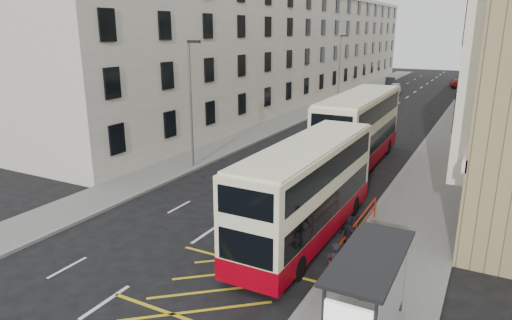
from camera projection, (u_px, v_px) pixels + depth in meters
The scene contains 19 objects.
ground at pixel (146, 275), 16.92m from camera, with size 200.00×200.00×0.00m, color black.
pavement_right at pixel (456, 135), 38.76m from camera, with size 4.00×120.00×0.15m, color #63625E.
pavement_left at pixel (289, 119), 45.75m from camera, with size 3.00×120.00×0.15m, color #63625E.
kerb_right at pixel (431, 133), 39.67m from camera, with size 0.25×120.00×0.15m, color gray.
kerb_left at pixel (303, 121), 45.07m from camera, with size 0.25×120.00×0.15m, color gray.
road_markings at pixel (396, 105), 55.12m from camera, with size 10.00×110.00×0.01m, color silver, non-canonical shape.
terrace_left at pixel (297, 47), 59.80m from camera, with size 9.18×79.00×13.25m.
bus_shelter at pixel (371, 286), 12.24m from camera, with size 1.65×4.25×2.70m.
guard_railing at pixel (356, 229), 18.75m from camera, with size 0.06×6.56×1.01m.
street_lamp_near at pixel (191, 97), 28.69m from camera, with size 0.93×0.18×8.00m.
street_lamp_far at pixel (340, 65), 54.16m from camera, with size 0.93×0.18×8.00m.
double_decker_front at pixel (307, 191), 19.37m from camera, with size 2.54×10.68×4.25m.
double_decker_rear at pixel (359, 130), 29.89m from camera, with size 2.94×12.00×4.77m.
pedestrian_near at pixel (335, 265), 15.64m from camera, with size 0.61×0.40×1.67m, color black.
pedestrian_far at pixel (349, 238), 17.50m from camera, with size 1.06×0.44×1.82m, color black.
white_van at pixel (368, 101), 52.79m from camera, with size 2.70×5.86×1.63m, color white.
car_silver at pixel (395, 88), 64.76m from camera, with size 1.72×4.28×1.46m, color #AEB2B6.
car_dark at pixel (390, 82), 72.99m from camera, with size 1.44×4.13×1.36m, color black.
car_red at pixel (457, 83), 71.32m from camera, with size 1.93×4.75×1.38m, color #AE231C.
Camera 1 is at (10.70, -11.40, 8.77)m, focal length 32.00 mm.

